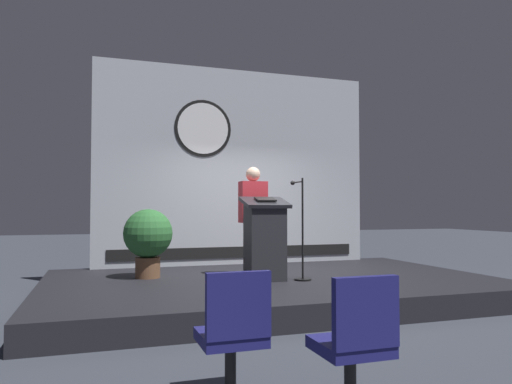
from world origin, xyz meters
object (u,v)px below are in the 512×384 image
(potted_plant, at_px, (148,237))
(audience_chair_left, at_px, (234,328))
(microphone_stand, at_px, (301,244))
(podium, at_px, (265,239))
(audience_chair_right, at_px, (356,336))
(speaker_person, at_px, (253,220))

(potted_plant, distance_m, audience_chair_left, 4.03)
(microphone_stand, relative_size, audience_chair_left, 1.63)
(podium, height_order, potted_plant, podium)
(podium, distance_m, audience_chair_left, 3.52)
(potted_plant, height_order, audience_chair_right, potted_plant)
(podium, relative_size, potted_plant, 1.18)
(microphone_stand, distance_m, potted_plant, 2.24)
(speaker_person, bearing_deg, audience_chair_right, -99.02)
(podium, bearing_deg, audience_chair_right, -100.49)
(speaker_person, bearing_deg, microphone_stand, -47.27)
(audience_chair_left, bearing_deg, speaker_person, 70.08)
(potted_plant, bearing_deg, podium, -26.95)
(microphone_stand, bearing_deg, audience_chair_left, -121.04)
(podium, xyz_separation_m, microphone_stand, (0.52, -0.10, -0.07))
(microphone_stand, bearing_deg, podium, 168.97)
(audience_chair_left, relative_size, audience_chair_right, 1.00)
(microphone_stand, bearing_deg, audience_chair_right, -108.48)
(podium, xyz_separation_m, audience_chair_left, (-1.36, -3.22, -0.38))
(podium, bearing_deg, potted_plant, 153.05)
(microphone_stand, height_order, audience_chair_left, microphone_stand)
(audience_chair_left, xyz_separation_m, audience_chair_right, (0.68, -0.46, 0.00))
(speaker_person, bearing_deg, podium, -87.49)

